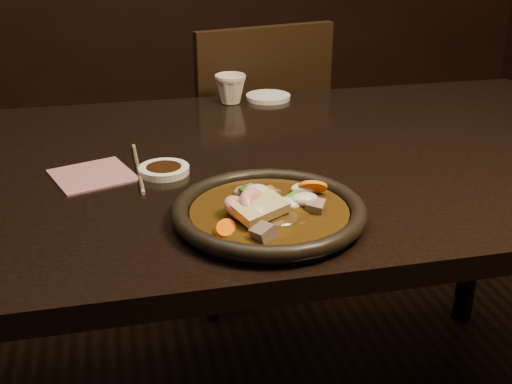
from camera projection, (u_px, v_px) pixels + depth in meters
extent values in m
cube|color=black|center=(273.00, 165.00, 1.27)|extent=(1.60, 0.90, 0.04)
cylinder|color=black|center=(476.00, 218.00, 1.90)|extent=(0.06, 0.06, 0.71)
cube|color=black|center=(239.00, 165.00, 2.07)|extent=(0.51, 0.51, 0.04)
cylinder|color=black|center=(263.00, 199.00, 2.37)|extent=(0.04, 0.04, 0.42)
cylinder|color=black|center=(309.00, 239.00, 2.08)|extent=(0.04, 0.04, 0.42)
cylinder|color=black|center=(174.00, 217.00, 2.23)|extent=(0.04, 0.04, 0.42)
cylinder|color=black|center=(210.00, 262.00, 1.95)|extent=(0.04, 0.04, 0.42)
cube|color=black|center=(265.00, 107.00, 1.81)|extent=(0.40, 0.12, 0.45)
cylinder|color=black|center=(269.00, 218.00, 0.99)|extent=(0.28, 0.28, 0.01)
torus|color=black|center=(269.00, 210.00, 0.99)|extent=(0.30, 0.30, 0.03)
cylinder|color=#37230A|center=(269.00, 213.00, 0.99)|extent=(0.25, 0.25, 0.01)
ellipsoid|color=#37230A|center=(269.00, 213.00, 0.99)|extent=(0.14, 0.13, 0.04)
torus|color=#F1AE98|center=(257.00, 210.00, 0.96)|extent=(0.08, 0.08, 0.06)
torus|color=#F1AE98|center=(245.00, 211.00, 0.97)|extent=(0.07, 0.07, 0.05)
cube|color=gray|center=(263.00, 234.00, 0.90)|extent=(0.04, 0.04, 0.03)
cube|color=gray|center=(250.00, 195.00, 1.04)|extent=(0.04, 0.04, 0.03)
cube|color=gray|center=(270.00, 202.00, 0.98)|extent=(0.03, 0.03, 0.03)
cube|color=gray|center=(315.00, 208.00, 0.98)|extent=(0.04, 0.04, 0.03)
cube|color=gray|center=(269.00, 204.00, 0.99)|extent=(0.03, 0.03, 0.03)
cube|color=gray|center=(279.00, 208.00, 0.98)|extent=(0.04, 0.04, 0.03)
cube|color=gray|center=(269.00, 196.00, 1.02)|extent=(0.04, 0.04, 0.03)
cylinder|color=#FF6708|center=(268.00, 195.00, 1.02)|extent=(0.05, 0.05, 0.04)
cylinder|color=#FF6708|center=(313.00, 187.00, 1.03)|extent=(0.05, 0.04, 0.04)
cylinder|color=#FF6708|center=(225.00, 229.00, 0.92)|extent=(0.06, 0.06, 0.03)
cylinder|color=#FF6708|center=(258.00, 219.00, 0.96)|extent=(0.05, 0.05, 0.04)
cylinder|color=#FF6708|center=(241.00, 207.00, 0.98)|extent=(0.06, 0.05, 0.04)
cylinder|color=#FF6708|center=(258.00, 194.00, 1.02)|extent=(0.05, 0.05, 0.03)
cube|color=#307716|center=(261.00, 207.00, 0.96)|extent=(0.04, 0.04, 0.02)
cube|color=#307716|center=(260.00, 202.00, 1.00)|extent=(0.04, 0.02, 0.02)
cube|color=#307716|center=(288.00, 200.00, 0.99)|extent=(0.04, 0.02, 0.03)
cube|color=#307716|center=(272.00, 201.00, 0.98)|extent=(0.04, 0.03, 0.03)
cube|color=#307716|center=(242.00, 189.00, 1.04)|extent=(0.01, 0.04, 0.03)
cube|color=#307716|center=(270.00, 209.00, 0.98)|extent=(0.02, 0.04, 0.03)
ellipsoid|color=beige|center=(259.00, 216.00, 0.94)|extent=(0.03, 0.03, 0.03)
ellipsoid|color=beige|center=(289.00, 204.00, 0.99)|extent=(0.04, 0.04, 0.02)
ellipsoid|color=beige|center=(245.00, 192.00, 1.04)|extent=(0.04, 0.02, 0.02)
ellipsoid|color=beige|center=(254.00, 199.00, 1.00)|extent=(0.04, 0.04, 0.03)
ellipsoid|color=beige|center=(305.00, 188.00, 1.04)|extent=(0.05, 0.03, 0.02)
ellipsoid|color=beige|center=(304.00, 199.00, 0.99)|extent=(0.05, 0.03, 0.02)
ellipsoid|color=beige|center=(257.00, 194.00, 1.00)|extent=(0.05, 0.04, 0.03)
cube|color=#D4C47E|center=(261.00, 208.00, 0.95)|extent=(0.09, 0.08, 0.03)
cylinder|color=white|center=(164.00, 170.00, 1.17)|extent=(0.09, 0.09, 0.01)
cylinder|color=white|center=(268.00, 97.00, 1.63)|extent=(0.11, 0.11, 0.01)
imported|color=white|center=(230.00, 88.00, 1.58)|extent=(0.09, 0.09, 0.08)
cylinder|color=tan|center=(138.00, 169.00, 1.19)|extent=(0.01, 0.23, 0.01)
cylinder|color=tan|center=(138.00, 166.00, 1.20)|extent=(0.01, 0.23, 0.01)
cube|color=#A7666C|center=(93.00, 175.00, 1.16)|extent=(0.17, 0.17, 0.00)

